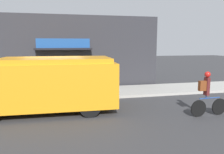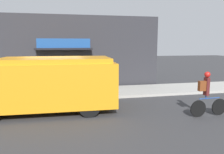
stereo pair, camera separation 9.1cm
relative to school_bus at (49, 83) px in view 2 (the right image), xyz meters
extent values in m
plane|color=#38383A|center=(0.16, 1.34, -1.11)|extent=(70.00, 70.00, 0.00)
cube|color=#ADAAA3|center=(0.16, 2.61, -1.04)|extent=(28.00, 2.54, 0.13)
cube|color=#2D2D33|center=(0.16, 4.15, 1.02)|extent=(12.18, 0.18, 4.26)
cube|color=#1E4C93|center=(0.60, 4.04, 1.53)|extent=(2.96, 0.05, 0.57)
cube|color=black|center=(0.60, 3.76, 1.24)|extent=(3.10, 0.61, 0.10)
cube|color=orange|center=(0.29, -0.01, -0.01)|extent=(4.53, 2.43, 1.65)
cube|color=orange|center=(0.29, -0.01, 0.91)|extent=(4.17, 2.23, 0.18)
cube|color=red|center=(-0.89, 1.42, 0.07)|extent=(0.04, 0.44, 0.44)
cylinder|color=black|center=(-1.92, 1.05, -0.72)|extent=(0.78, 0.28, 0.77)
cylinder|color=black|center=(1.50, 0.94, -0.72)|extent=(0.78, 0.28, 0.77)
cylinder|color=black|center=(1.44, -1.03, -0.72)|extent=(0.78, 0.28, 0.77)
cylinder|color=black|center=(6.18, -1.84, -0.80)|extent=(0.62, 0.07, 0.62)
cylinder|color=black|center=(5.29, -1.88, -0.80)|extent=(0.62, 0.07, 0.62)
cylinder|color=#234793|center=(5.74, -1.86, -0.44)|extent=(0.85, 0.07, 0.04)
cylinder|color=#234793|center=(5.58, -1.87, -0.38)|extent=(0.04, 0.04, 0.12)
cube|color=#561E1E|center=(5.58, -1.87, 0.01)|extent=(0.13, 0.20, 0.65)
sphere|color=red|center=(5.58, -1.87, 0.44)|extent=(0.21, 0.21, 0.21)
cube|color=brown|center=(5.39, -1.88, 0.04)|extent=(0.27, 0.15, 0.36)
cylinder|color=#2D5138|center=(2.18, 3.24, -0.54)|extent=(0.59, 0.59, 0.87)
cylinder|color=black|center=(2.18, 3.24, -0.09)|extent=(0.60, 0.60, 0.04)
camera|label=1|loc=(0.55, -8.65, 1.52)|focal=35.00mm
camera|label=2|loc=(0.64, -8.67, 1.52)|focal=35.00mm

